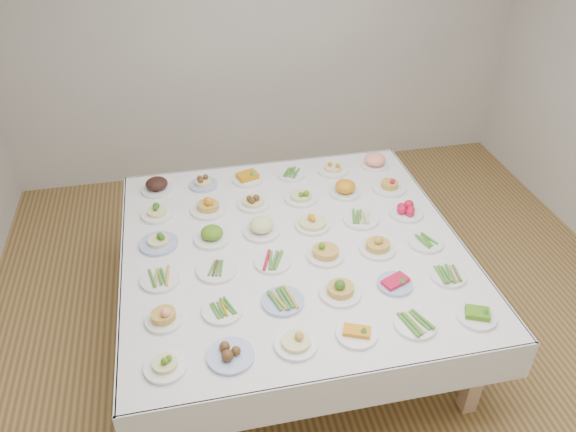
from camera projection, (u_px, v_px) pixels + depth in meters
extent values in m
plane|color=olive|center=(329.00, 335.00, 4.06)|extent=(5.00, 5.00, 0.00)
cube|color=beige|center=(264.00, 35.00, 5.24)|extent=(5.00, 0.02, 2.80)
cube|color=white|center=(293.00, 248.00, 3.72)|extent=(2.21, 2.21, 0.06)
cube|color=white|center=(264.00, 178.00, 4.67)|extent=(2.23, 0.02, 0.28)
cube|color=white|center=(338.00, 395.00, 2.91)|extent=(2.23, 0.01, 0.28)
cube|color=white|center=(445.00, 240.00, 3.98)|extent=(0.01, 2.23, 0.28)
cube|color=white|center=(125.00, 284.00, 3.60)|extent=(0.02, 2.23, 0.28)
cube|color=tan|center=(163.00, 428.00, 3.04)|extent=(0.09, 0.09, 0.69)
cube|color=tan|center=(476.00, 371.00, 3.36)|extent=(0.09, 0.09, 0.69)
cube|color=tan|center=(156.00, 230.00, 4.52)|extent=(0.09, 0.09, 0.69)
cube|color=tan|center=(374.00, 203.00, 4.84)|extent=(0.09, 0.09, 0.69)
cylinder|color=white|center=(166.00, 367.00, 2.87)|extent=(0.22, 0.22, 0.02)
cylinder|color=#4C66B2|center=(231.00, 356.00, 2.92)|extent=(0.25, 0.25, 0.02)
cylinder|color=white|center=(296.00, 345.00, 2.99)|extent=(0.23, 0.23, 0.02)
cylinder|color=white|center=(356.00, 335.00, 3.05)|extent=(0.22, 0.22, 0.02)
cylinder|color=white|center=(415.00, 325.00, 3.11)|extent=(0.23, 0.23, 0.02)
cylinder|color=white|center=(476.00, 317.00, 3.16)|extent=(0.22, 0.22, 0.02)
cylinder|color=white|center=(164.00, 320.00, 3.14)|extent=(0.21, 0.21, 0.02)
cylinder|color=white|center=(223.00, 311.00, 3.20)|extent=(0.23, 0.23, 0.02)
cylinder|color=#4C66B2|center=(283.00, 302.00, 3.26)|extent=(0.24, 0.24, 0.02)
cylinder|color=white|center=(340.00, 293.00, 3.31)|extent=(0.24, 0.24, 0.02)
cylinder|color=#4C66B2|center=(395.00, 285.00, 3.38)|extent=(0.21, 0.21, 0.02)
cylinder|color=white|center=(448.00, 277.00, 3.44)|extent=(0.22, 0.22, 0.02)
cylinder|color=white|center=(160.00, 280.00, 3.41)|extent=(0.24, 0.24, 0.02)
cylinder|color=white|center=(217.00, 270.00, 3.48)|extent=(0.25, 0.25, 0.02)
cylinder|color=white|center=(273.00, 263.00, 3.54)|extent=(0.22, 0.22, 0.02)
cylinder|color=white|center=(325.00, 256.00, 3.60)|extent=(0.24, 0.24, 0.02)
cylinder|color=white|center=(377.00, 250.00, 3.65)|extent=(0.23, 0.23, 0.02)
cylinder|color=white|center=(425.00, 243.00, 3.71)|extent=(0.23, 0.23, 0.02)
cylinder|color=#4C66B2|center=(159.00, 244.00, 3.70)|extent=(0.25, 0.25, 0.02)
cylinder|color=white|center=(212.00, 239.00, 3.75)|extent=(0.24, 0.24, 0.02)
cylinder|color=white|center=(262.00, 232.00, 3.81)|extent=(0.25, 0.25, 0.02)
cylinder|color=white|center=(313.00, 225.00, 3.87)|extent=(0.24, 0.24, 0.02)
cylinder|color=white|center=(361.00, 220.00, 3.92)|extent=(0.25, 0.25, 0.02)
cylinder|color=white|center=(406.00, 214.00, 3.99)|extent=(0.23, 0.23, 0.02)
cylinder|color=white|center=(158.00, 215.00, 3.97)|extent=(0.22, 0.22, 0.02)
cylinder|color=white|center=(209.00, 210.00, 4.02)|extent=(0.25, 0.25, 0.02)
cylinder|color=white|center=(254.00, 204.00, 4.08)|extent=(0.23, 0.23, 0.02)
cylinder|color=white|center=(301.00, 199.00, 4.14)|extent=(0.23, 0.23, 0.02)
cylinder|color=white|center=(345.00, 193.00, 4.21)|extent=(0.23, 0.23, 0.02)
cylinder|color=white|center=(389.00, 188.00, 4.26)|extent=(0.25, 0.25, 0.02)
cylinder|color=white|center=(158.00, 190.00, 4.24)|extent=(0.24, 0.24, 0.02)
cylinder|color=#4C66B2|center=(204.00, 185.00, 4.30)|extent=(0.21, 0.21, 0.02)
cylinder|color=white|center=(248.00, 180.00, 4.36)|extent=(0.23, 0.23, 0.02)
cylinder|color=white|center=(291.00, 175.00, 4.42)|extent=(0.22, 0.22, 0.02)
cylinder|color=white|center=(333.00, 171.00, 4.47)|extent=(0.24, 0.24, 0.02)
cylinder|color=white|center=(374.00, 166.00, 4.54)|extent=(0.21, 0.21, 0.02)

